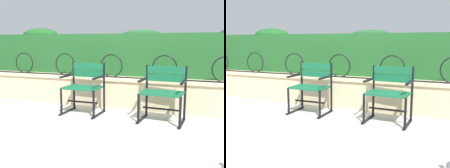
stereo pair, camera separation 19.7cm
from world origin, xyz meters
The scene contains 6 objects.
ground_plane centered at (0.00, 0.00, 0.00)m, with size 60.00×60.00×0.00m, color #BCB7AD.
stone_wall centered at (0.00, 0.88, 0.28)m, with size 7.75×0.41×0.55m.
iron_arch_fence centered at (-0.23, 0.81, 0.73)m, with size 7.21×0.02×0.42m.
hedge_row centered at (0.00, 1.34, 0.97)m, with size 7.60×0.57×0.93m.
park_chair_left centered at (-0.57, 0.30, 0.46)m, with size 0.62×0.52×0.84m.
park_chair_right centered at (0.75, 0.29, 0.46)m, with size 0.67×0.55×0.83m.
Camera 2 is at (1.56, -3.56, 1.19)m, focal length 42.59 mm.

